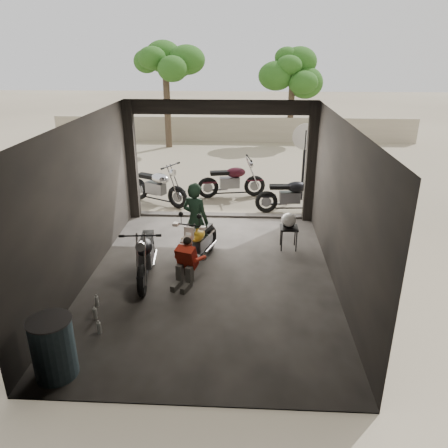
# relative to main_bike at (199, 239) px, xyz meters

# --- Properties ---
(ground) EXTENTS (80.00, 80.00, 0.00)m
(ground) POSITION_rel_main_bike_xyz_m (0.30, -0.71, -0.55)
(ground) COLOR #7A6D56
(ground) RESTS_ON ground
(garage) EXTENTS (7.00, 7.13, 3.20)m
(garage) POSITION_rel_main_bike_xyz_m (0.30, -0.16, 0.73)
(garage) COLOR #2D2B28
(garage) RESTS_ON ground
(boundary_wall) EXTENTS (18.00, 0.30, 1.20)m
(boundary_wall) POSITION_rel_main_bike_xyz_m (0.30, 13.29, 0.05)
(boundary_wall) COLOR gray
(boundary_wall) RESTS_ON ground
(tree_left) EXTENTS (2.20, 2.20, 5.60)m
(tree_left) POSITION_rel_main_bike_xyz_m (-2.70, 11.79, 3.44)
(tree_left) COLOR #382B1E
(tree_left) RESTS_ON ground
(tree_right) EXTENTS (2.20, 2.20, 5.00)m
(tree_right) POSITION_rel_main_bike_xyz_m (3.10, 13.29, 3.01)
(tree_right) COLOR #382B1E
(tree_right) RESTS_ON ground
(main_bike) EXTENTS (1.13, 1.77, 1.10)m
(main_bike) POSITION_rel_main_bike_xyz_m (0.00, 0.00, 0.00)
(main_bike) COLOR beige
(main_bike) RESTS_ON ground
(left_bike) EXTENTS (0.90, 1.84, 1.20)m
(left_bike) POSITION_rel_main_bike_xyz_m (-1.02, -0.76, 0.05)
(left_bike) COLOR black
(left_bike) RESTS_ON ground
(outside_bike_a) EXTENTS (2.05, 1.60, 1.29)m
(outside_bike_a) POSITION_rel_main_bike_xyz_m (-1.68, 3.79, 0.10)
(outside_bike_a) COLOR black
(outside_bike_a) RESTS_ON ground
(outside_bike_b) EXTENTS (1.99, 1.10, 1.27)m
(outside_bike_b) POSITION_rel_main_bike_xyz_m (0.53, 4.54, 0.09)
(outside_bike_b) COLOR #3B0E18
(outside_bike_b) RESTS_ON ground
(outside_bike_c) EXTENTS (1.85, 0.86, 1.22)m
(outside_bike_c) POSITION_rel_main_bike_xyz_m (2.30, 3.24, 0.06)
(outside_bike_c) COLOR black
(outside_bike_c) RESTS_ON ground
(rider) EXTENTS (0.75, 0.65, 1.74)m
(rider) POSITION_rel_main_bike_xyz_m (-0.11, 0.30, 0.32)
(rider) COLOR black
(rider) RESTS_ON ground
(mechanic) EXTENTS (0.69, 0.80, 0.97)m
(mechanic) POSITION_rel_main_bike_xyz_m (-0.18, -1.08, -0.06)
(mechanic) COLOR red
(mechanic) RESTS_ON ground
(stool) EXTENTS (0.41, 0.41, 0.56)m
(stool) POSITION_rel_main_bike_xyz_m (2.01, 0.78, -0.06)
(stool) COLOR black
(stool) RESTS_ON ground
(helmet) EXTENTS (0.45, 0.46, 0.33)m
(helmet) POSITION_rel_main_bike_xyz_m (1.99, 0.80, 0.18)
(helmet) COLOR silver
(helmet) RESTS_ON stool
(oil_drum) EXTENTS (0.73, 0.73, 0.94)m
(oil_drum) POSITION_rel_main_bike_xyz_m (-1.70, -3.71, -0.08)
(oil_drum) COLOR #405E6C
(oil_drum) RESTS_ON ground
(sign_post) EXTENTS (0.79, 0.08, 2.36)m
(sign_post) POSITION_rel_main_bike_xyz_m (2.73, 4.39, 1.04)
(sign_post) COLOR black
(sign_post) RESTS_ON ground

